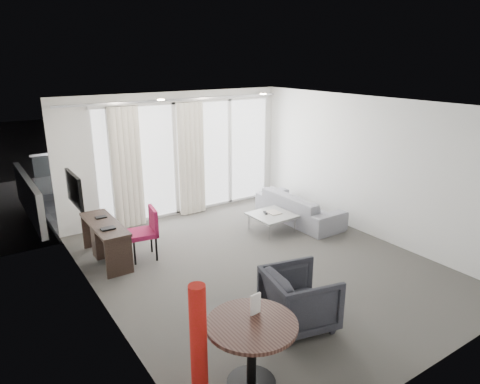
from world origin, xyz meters
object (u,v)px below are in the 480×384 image
desk_chair (142,234)px  desk (106,242)px  round_table (252,354)px  sofa (299,207)px  coffee_table (272,223)px  rattan_chair_a (190,179)px  tub_armchair (300,299)px  red_lamp (199,347)px  rattan_chair_b (211,170)px

desk_chair → desk: bearing=161.4°
round_table → sofa: 4.85m
coffee_table → rattan_chair_a: 3.04m
desk → round_table: (0.36, -3.70, 0.04)m
rattan_chair_a → tub_armchair: bearing=-123.4°
red_lamp → tub_armchair: red_lamp is taller
desk → rattan_chair_b: (3.56, 2.68, 0.13)m
desk → red_lamp: (-0.21, -3.63, 0.32)m
sofa → rattan_chair_a: bearing=19.9°
rattan_chair_b → red_lamp: bearing=-111.2°
rattan_chair_b → round_table: bearing=-107.0°
coffee_table → tub_armchair: bearing=-121.5°
tub_armchair → rattan_chair_b: rattan_chair_b is taller
desk_chair → round_table: 3.42m
desk → coffee_table: size_ratio=1.82×
round_table → tub_armchair: tub_armchair is taller
desk → desk_chair: (0.53, -0.28, 0.11)m
desk → sofa: desk is taller
desk → rattan_chair_b: 4.45m
tub_armchair → rattan_chair_a: same height
red_lamp → rattan_chair_a: bearing=63.3°
desk_chair → tub_armchair: bearing=-63.1°
tub_armchair → rattan_chair_b: bearing=-7.3°
desk → red_lamp: 3.65m
desk_chair → red_lamp: red_lamp is taller
red_lamp → rattan_chair_a: (3.07, 6.11, -0.28)m
round_table → rattan_chair_b: bearing=63.3°
desk → round_table: round_table is taller
round_table → red_lamp: red_lamp is taller
sofa → rattan_chair_b: 3.09m
desk → tub_armchair: (1.46, -3.18, 0.04)m
red_lamp → tub_armchair: 1.75m
red_lamp → coffee_table: 4.52m
coffee_table → rattan_chair_b: 3.27m
tub_armchair → desk_chair: bearing=30.1°
rattan_chair_a → desk_chair: bearing=-149.6°
red_lamp → desk_chair: bearing=77.5°
round_table → tub_armchair: bearing=25.1°
coffee_table → rattan_chair_b: bearing=81.3°
round_table → coffee_table: (2.71, 3.15, -0.20)m
desk → rattan_chair_a: rattan_chair_a is taller
tub_armchair → rattan_chair_b: (2.10, 5.86, 0.08)m
coffee_table → rattan_chair_b: (0.49, 3.22, 0.28)m
coffee_table → desk: bearing=169.9°
sofa → desk: bearing=84.3°
desk → tub_armchair: bearing=-65.4°
rattan_chair_a → sofa: bearing=-89.6°
tub_armchair → rattan_chair_a: bearing=-1.5°
rattan_chair_b → sofa: bearing=-74.0°
desk_chair → red_lamp: 3.44m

